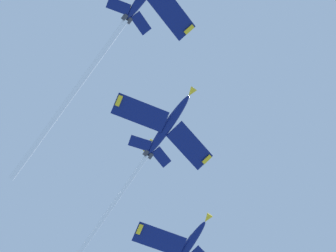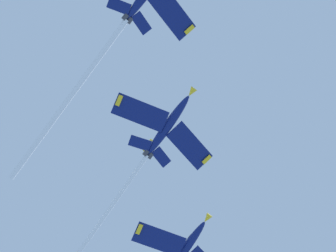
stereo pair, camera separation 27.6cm
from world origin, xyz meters
TOP-DOWN VIEW (x-y plane):
  - jet_lead at (3.48, -14.11)m, footprint 27.96×34.01m
  - jet_second at (24.00, -13.11)m, footprint 28.73×33.83m

SIDE VIEW (x-z plane):
  - jet_second at x=24.00m, z-range 86.00..106.77m
  - jet_lead at x=3.48m, z-range 93.16..113.15m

